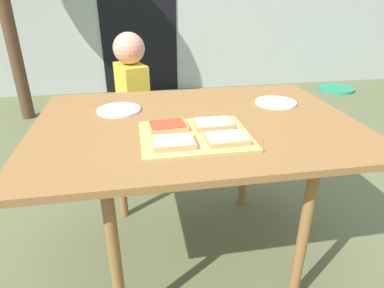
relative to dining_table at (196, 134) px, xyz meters
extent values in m
plane|color=#636943|center=(0.00, 0.00, -0.64)|extent=(16.00, 16.00, 0.00)
cube|color=black|center=(-0.14, 2.93, 0.36)|extent=(0.90, 0.02, 2.00)
cube|color=olive|center=(0.00, 0.00, 0.05)|extent=(1.31, 0.94, 0.03)
cylinder|color=olive|center=(-0.35, -0.35, -0.30)|extent=(0.04, 0.04, 0.67)
cylinder|color=olive|center=(0.35, -0.35, -0.30)|extent=(0.04, 0.04, 0.67)
cylinder|color=olive|center=(-0.35, 0.35, -0.30)|extent=(0.04, 0.04, 0.67)
cylinder|color=olive|center=(0.35, 0.35, -0.30)|extent=(0.04, 0.04, 0.67)
cube|color=tan|center=(-0.04, -0.17, 0.07)|extent=(0.40, 0.33, 0.01)
cube|color=#E99964|center=(0.05, -0.10, 0.08)|extent=(0.14, 0.11, 0.02)
cube|color=beige|center=(0.05, -0.10, 0.09)|extent=(0.13, 0.10, 0.00)
cube|color=#E99964|center=(0.06, -0.24, 0.08)|extent=(0.15, 0.11, 0.02)
cube|color=beige|center=(0.06, -0.24, 0.09)|extent=(0.13, 0.10, 0.00)
cube|color=#E99964|center=(-0.12, -0.24, 0.08)|extent=(0.14, 0.11, 0.02)
cube|color=beige|center=(-0.12, -0.24, 0.09)|extent=(0.13, 0.10, 0.00)
cube|color=#E99964|center=(-0.13, -0.09, 0.08)|extent=(0.15, 0.12, 0.02)
cube|color=#B44022|center=(-0.13, -0.09, 0.09)|extent=(0.14, 0.11, 0.00)
cylinder|color=white|center=(-0.32, 0.18, 0.07)|extent=(0.19, 0.19, 0.01)
cylinder|color=white|center=(0.41, 0.16, 0.07)|extent=(0.19, 0.19, 0.01)
cylinder|color=#473B60|center=(-0.28, 0.81, -0.43)|extent=(0.09, 0.09, 0.41)
cylinder|color=#473B60|center=(-0.23, 0.68, -0.43)|extent=(0.09, 0.09, 0.41)
cube|color=gold|center=(-0.26, 0.75, -0.04)|extent=(0.21, 0.27, 0.37)
sphere|color=#E5967C|center=(-0.26, 0.75, 0.24)|extent=(0.18, 0.18, 0.18)
cylinder|color=#513721|center=(-1.33, 2.16, 0.16)|extent=(0.12, 0.12, 1.60)
cylinder|color=#259566|center=(2.32, 2.51, -0.62)|extent=(0.43, 0.43, 0.03)
camera|label=1|loc=(-0.24, -1.25, 0.56)|focal=30.84mm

